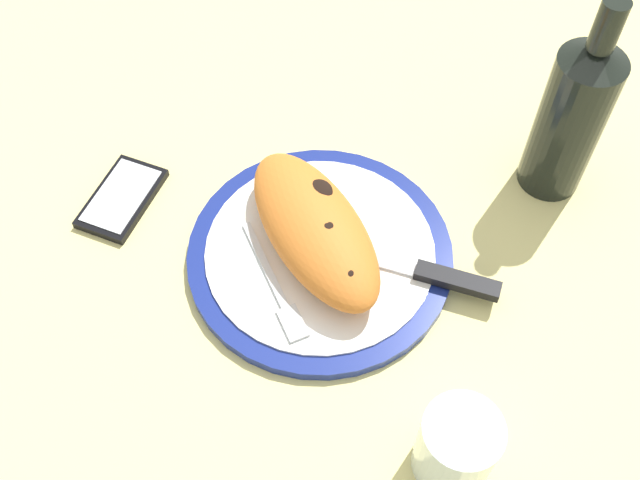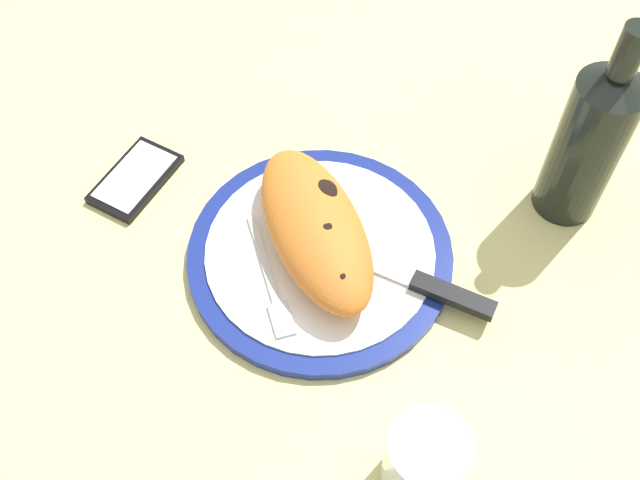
{
  "view_description": "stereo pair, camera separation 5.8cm",
  "coord_description": "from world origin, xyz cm",
  "px_view_note": "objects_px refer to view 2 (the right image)",
  "views": [
    {
      "loc": [
        36.09,
        -27.54,
        71.63
      ],
      "look_at": [
        0.0,
        0.0,
        3.69
      ],
      "focal_mm": 42.37,
      "sensor_mm": 36.0,
      "label": 1
    },
    {
      "loc": [
        39.29,
        -22.75,
        71.63
      ],
      "look_at": [
        0.0,
        0.0,
        3.69
      ],
      "focal_mm": 42.37,
      "sensor_mm": 36.0,
      "label": 2
    }
  ],
  "objects_px": {
    "knife": "(422,284)",
    "smartphone": "(135,179)",
    "calzone": "(316,228)",
    "wine_bottle": "(590,141)",
    "water_glass": "(423,464)",
    "plate": "(320,254)",
    "fork": "(272,285)"
  },
  "relations": [
    {
      "from": "knife",
      "to": "water_glass",
      "type": "bearing_deg",
      "value": -34.51
    },
    {
      "from": "wine_bottle",
      "to": "calzone",
      "type": "bearing_deg",
      "value": -106.38
    },
    {
      "from": "plate",
      "to": "water_glass",
      "type": "xyz_separation_m",
      "value": [
        0.26,
        -0.04,
        0.03
      ]
    },
    {
      "from": "plate",
      "to": "wine_bottle",
      "type": "relative_size",
      "value": 1.14
    },
    {
      "from": "calzone",
      "to": "smartphone",
      "type": "xyz_separation_m",
      "value": [
        -0.2,
        -0.14,
        -0.04
      ]
    },
    {
      "from": "smartphone",
      "to": "plate",
      "type": "bearing_deg",
      "value": 33.66
    },
    {
      "from": "knife",
      "to": "smartphone",
      "type": "bearing_deg",
      "value": -145.26
    },
    {
      "from": "smartphone",
      "to": "wine_bottle",
      "type": "height_order",
      "value": "wine_bottle"
    },
    {
      "from": "knife",
      "to": "wine_bottle",
      "type": "distance_m",
      "value": 0.23
    },
    {
      "from": "calzone",
      "to": "knife",
      "type": "bearing_deg",
      "value": 33.98
    },
    {
      "from": "plate",
      "to": "knife",
      "type": "bearing_deg",
      "value": 36.98
    },
    {
      "from": "water_glass",
      "to": "plate",
      "type": "bearing_deg",
      "value": 170.73
    },
    {
      "from": "plate",
      "to": "water_glass",
      "type": "bearing_deg",
      "value": -9.27
    },
    {
      "from": "plate",
      "to": "calzone",
      "type": "relative_size",
      "value": 1.23
    },
    {
      "from": "fork",
      "to": "wine_bottle",
      "type": "distance_m",
      "value": 0.37
    },
    {
      "from": "plate",
      "to": "water_glass",
      "type": "relative_size",
      "value": 3.22
    },
    {
      "from": "fork",
      "to": "smartphone",
      "type": "distance_m",
      "value": 0.23
    },
    {
      "from": "calzone",
      "to": "water_glass",
      "type": "distance_m",
      "value": 0.27
    },
    {
      "from": "calzone",
      "to": "wine_bottle",
      "type": "height_order",
      "value": "wine_bottle"
    },
    {
      "from": "plate",
      "to": "smartphone",
      "type": "bearing_deg",
      "value": -146.34
    },
    {
      "from": "fork",
      "to": "smartphone",
      "type": "bearing_deg",
      "value": -162.62
    },
    {
      "from": "calzone",
      "to": "wine_bottle",
      "type": "bearing_deg",
      "value": 73.62
    },
    {
      "from": "plate",
      "to": "knife",
      "type": "relative_size",
      "value": 1.43
    },
    {
      "from": "fork",
      "to": "wine_bottle",
      "type": "xyz_separation_m",
      "value": [
        0.06,
        0.36,
        0.09
      ]
    },
    {
      "from": "fork",
      "to": "water_glass",
      "type": "distance_m",
      "value": 0.25
    },
    {
      "from": "plate",
      "to": "water_glass",
      "type": "height_order",
      "value": "water_glass"
    },
    {
      "from": "plate",
      "to": "wine_bottle",
      "type": "bearing_deg",
      "value": 75.44
    },
    {
      "from": "plate",
      "to": "calzone",
      "type": "xyz_separation_m",
      "value": [
        -0.01,
        0.0,
        0.04
      ]
    },
    {
      "from": "calzone",
      "to": "fork",
      "type": "distance_m",
      "value": 0.08
    },
    {
      "from": "calzone",
      "to": "water_glass",
      "type": "relative_size",
      "value": 2.61
    },
    {
      "from": "knife",
      "to": "fork",
      "type": "bearing_deg",
      "value": -119.91
    },
    {
      "from": "fork",
      "to": "wine_bottle",
      "type": "relative_size",
      "value": 0.6
    }
  ]
}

